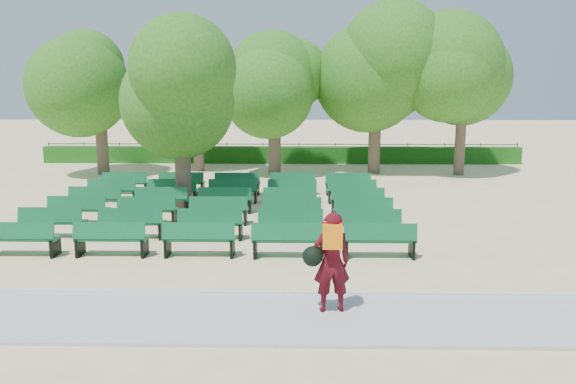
# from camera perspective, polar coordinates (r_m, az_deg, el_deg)

# --- Properties ---
(ground) EXTENTS (120.00, 120.00, 0.00)m
(ground) POSITION_cam_1_polar(r_m,az_deg,el_deg) (17.07, -2.33, -3.03)
(ground) COLOR beige
(paving) EXTENTS (30.00, 2.20, 0.06)m
(paving) POSITION_cam_1_polar(r_m,az_deg,el_deg) (10.03, -4.98, -12.62)
(paving) COLOR #B3B4AF
(paving) RESTS_ON ground
(curb) EXTENTS (30.00, 0.12, 0.10)m
(curb) POSITION_cam_1_polar(r_m,az_deg,el_deg) (11.08, -4.34, -10.22)
(curb) COLOR silver
(curb) RESTS_ON ground
(hedge) EXTENTS (26.00, 0.70, 0.90)m
(hedge) POSITION_cam_1_polar(r_m,az_deg,el_deg) (30.80, -0.75, 3.79)
(hedge) COLOR #1C5B17
(hedge) RESTS_ON ground
(fence) EXTENTS (26.00, 0.10, 1.02)m
(fence) POSITION_cam_1_polar(r_m,az_deg,el_deg) (31.25, -0.72, 3.06)
(fence) COLOR black
(fence) RESTS_ON ground
(tree_line) EXTENTS (21.80, 6.80, 7.04)m
(tree_line) POSITION_cam_1_polar(r_m,az_deg,el_deg) (26.89, -1.03, 1.88)
(tree_line) COLOR #34721E
(tree_line) RESTS_ON ground
(bench_array) EXTENTS (1.75, 0.65, 1.08)m
(bench_array) POSITION_cam_1_polar(r_m,az_deg,el_deg) (17.64, -6.59, -2.36)
(bench_array) COLOR #105C33
(bench_array) RESTS_ON ground
(tree_among) EXTENTS (3.85, 3.85, 5.60)m
(tree_among) POSITION_cam_1_polar(r_m,az_deg,el_deg) (18.57, -10.87, 9.80)
(tree_among) COLOR brown
(tree_among) RESTS_ON ground
(person) EXTENTS (0.87, 0.54, 1.80)m
(person) POSITION_cam_1_polar(r_m,az_deg,el_deg) (9.92, 4.30, -6.96)
(person) COLOR #470A12
(person) RESTS_ON ground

